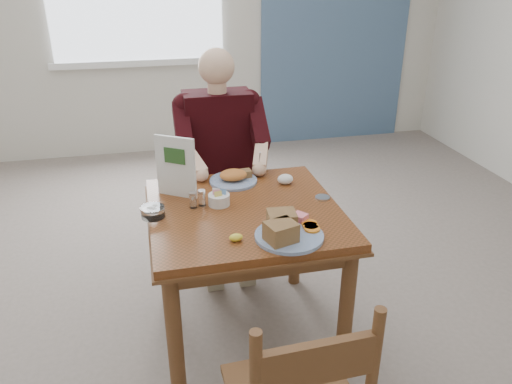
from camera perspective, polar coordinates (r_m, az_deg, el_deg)
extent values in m
plane|color=#6F645A|center=(2.81, -1.16, -15.66)|extent=(6.00, 6.00, 0.00)
plane|color=beige|center=(5.12, -8.73, 19.90)|extent=(5.50, 0.00, 5.50)
cube|color=#486486|center=(5.48, 9.32, 20.18)|extent=(1.60, 0.02, 2.80)
ellipsoid|color=yellow|center=(2.11, -2.30, -5.22)|extent=(0.07, 0.06, 0.03)
ellipsoid|color=white|center=(2.64, 3.37, 1.48)|extent=(0.09, 0.08, 0.05)
cylinder|color=silver|center=(2.51, 7.61, -0.63)|extent=(0.08, 0.08, 0.01)
cube|color=white|center=(5.13, -12.92, 14.16)|extent=(1.72, 0.04, 0.06)
cube|color=brown|center=(2.40, -1.31, -2.30)|extent=(0.90, 0.90, 0.04)
cube|color=brown|center=(2.41, -1.30, -2.88)|extent=(0.92, 0.92, 0.01)
cylinder|color=brown|center=(2.25, -9.25, -16.37)|extent=(0.07, 0.07, 0.71)
cylinder|color=brown|center=(2.39, 10.23, -13.53)|extent=(0.07, 0.07, 0.71)
cylinder|color=brown|center=(2.88, -10.51, -6.23)|extent=(0.07, 0.07, 0.71)
cylinder|color=brown|center=(3.00, 4.56, -4.57)|extent=(0.07, 0.07, 0.71)
cube|color=brown|center=(2.10, 0.91, -8.75)|extent=(0.80, 0.03, 0.08)
cube|color=brown|center=(2.77, -2.95, 0.01)|extent=(0.80, 0.03, 0.08)
cube|color=brown|center=(2.39, -10.50, -4.72)|extent=(0.03, 0.80, 0.08)
cube|color=brown|center=(2.53, 7.40, -2.78)|extent=(0.03, 0.80, 0.08)
cylinder|color=brown|center=(3.11, -6.65, -6.21)|extent=(0.04, 0.04, 0.45)
cylinder|color=brown|center=(3.16, -0.14, -5.49)|extent=(0.04, 0.04, 0.45)
cylinder|color=brown|center=(3.43, -7.38, -3.16)|extent=(0.04, 0.04, 0.45)
cylinder|color=brown|center=(3.47, -1.47, -2.55)|extent=(0.04, 0.04, 0.45)
cube|color=brown|center=(3.18, -4.04, -0.51)|extent=(0.42, 0.42, 0.03)
cylinder|color=brown|center=(3.23, -7.84, 4.29)|extent=(0.04, 0.04, 0.50)
cylinder|color=brown|center=(3.28, -1.56, 4.83)|extent=(0.04, 0.04, 0.50)
cube|color=brown|center=(3.22, -4.74, 6.24)|extent=(0.38, 0.03, 0.14)
cylinder|color=brown|center=(1.62, 13.12, -19.85)|extent=(0.04, 0.04, 0.50)
cube|color=brown|center=(1.49, 7.03, -18.78)|extent=(0.38, 0.04, 0.14)
cube|color=gray|center=(3.03, -5.58, -0.36)|extent=(0.13, 0.38, 0.12)
cube|color=gray|center=(3.05, -1.86, 0.00)|extent=(0.13, 0.38, 0.12)
cube|color=gray|center=(3.01, -4.87, -6.96)|extent=(0.10, 0.10, 0.48)
cube|color=gray|center=(3.04, -1.11, -6.54)|extent=(0.10, 0.10, 0.48)
cube|color=black|center=(3.06, -4.34, 6.07)|extent=(0.40, 0.22, 0.58)
sphere|color=black|center=(2.98, -8.14, 9.77)|extent=(0.15, 0.15, 0.15)
sphere|color=black|center=(3.03, -0.87, 10.29)|extent=(0.15, 0.15, 0.15)
cylinder|color=#E2B18F|center=(2.96, -4.47, 11.64)|extent=(0.11, 0.11, 0.08)
sphere|color=#E2B18F|center=(2.93, -4.56, 14.11)|extent=(0.21, 0.21, 0.21)
cube|color=black|center=(2.89, -8.39, 7.24)|extent=(0.09, 0.29, 0.27)
cube|color=black|center=(2.96, 0.19, 7.90)|extent=(0.09, 0.29, 0.27)
sphere|color=black|center=(2.82, -8.04, 4.62)|extent=(0.09, 0.09, 0.09)
sphere|color=black|center=(2.88, 0.71, 5.34)|extent=(0.09, 0.09, 0.09)
cube|color=#E2B18F|center=(2.75, -7.19, 3.35)|extent=(0.14, 0.23, 0.14)
cube|color=#E2B18F|center=(2.81, 0.55, 4.02)|extent=(0.14, 0.23, 0.14)
sphere|color=#E2B18F|center=(2.68, -6.30, 2.03)|extent=(0.08, 0.08, 0.08)
sphere|color=#E2B18F|center=(2.73, 0.37, 2.63)|extent=(0.08, 0.08, 0.08)
cylinder|color=silver|center=(2.71, 0.38, 3.61)|extent=(0.01, 0.05, 0.12)
cylinder|color=white|center=(2.14, 3.81, -5.05)|extent=(0.34, 0.34, 0.02)
cube|color=tan|center=(2.07, 2.86, -4.57)|extent=(0.15, 0.13, 0.08)
cube|color=tan|center=(2.16, 2.96, -3.29)|extent=(0.13, 0.11, 0.08)
cylinder|color=orange|center=(2.18, 6.43, -4.20)|extent=(0.07, 0.07, 0.01)
cylinder|color=orange|center=(2.20, 6.26, -3.89)|extent=(0.09, 0.09, 0.01)
cylinder|color=orange|center=(2.22, 6.10, -3.59)|extent=(0.10, 0.10, 0.01)
cube|color=pink|center=(2.25, 5.02, -2.88)|extent=(0.08, 0.08, 0.03)
cylinder|color=white|center=(2.67, -2.61, 1.29)|extent=(0.28, 0.28, 0.01)
ellipsoid|color=orange|center=(2.66, -2.62, 1.97)|extent=(0.16, 0.14, 0.05)
cube|color=tan|center=(2.69, -1.58, 2.11)|extent=(0.10, 0.07, 0.04)
cylinder|color=white|center=(2.42, -4.25, -0.87)|extent=(0.13, 0.13, 0.05)
cube|color=pink|center=(2.40, -4.53, -0.04)|extent=(0.04, 0.02, 0.03)
cube|color=#6699D8|center=(2.41, -3.84, 0.03)|extent=(0.04, 0.03, 0.03)
cube|color=#EAD159|center=(2.39, -4.36, -0.22)|extent=(0.04, 0.02, 0.03)
cube|color=white|center=(2.42, -4.57, 0.13)|extent=(0.04, 0.03, 0.03)
cylinder|color=white|center=(2.40, -7.20, -1.07)|extent=(0.04, 0.04, 0.07)
cylinder|color=silver|center=(2.38, -7.25, -0.21)|extent=(0.05, 0.05, 0.01)
cylinder|color=white|center=(2.42, -6.19, -0.81)|extent=(0.04, 0.04, 0.07)
cylinder|color=silver|center=(2.40, -6.24, 0.05)|extent=(0.05, 0.05, 0.01)
cylinder|color=white|center=(2.35, -11.70, -2.26)|extent=(0.14, 0.14, 0.05)
cylinder|color=white|center=(2.34, -12.05, -1.98)|extent=(0.03, 0.03, 0.02)
cylinder|color=white|center=(2.35, -11.45, -1.71)|extent=(0.03, 0.03, 0.02)
cylinder|color=white|center=(2.33, -11.59, -2.06)|extent=(0.03, 0.03, 0.02)
cube|color=white|center=(2.48, -9.16, 2.85)|extent=(0.19, 0.13, 0.31)
cube|color=#2D5926|center=(2.45, -9.30, 4.08)|extent=(0.10, 0.07, 0.08)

